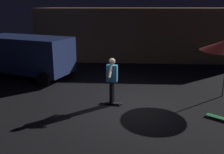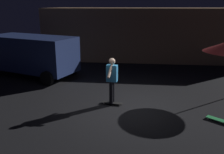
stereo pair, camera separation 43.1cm
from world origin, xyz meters
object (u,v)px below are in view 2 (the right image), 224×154
Objects in this scene: parked_van at (32,53)px; skater at (112,77)px; skateboard_ridden at (112,103)px; skateboard_spare at (219,120)px.

parked_van is 5.65m from skater.
parked_van is 5.76m from skateboard_ridden.
skater is at bearing -37.22° from parked_van.
skateboard_ridden is 1.08× the size of skateboard_spare.
skater is at bearing 163.73° from skateboard_spare.
skateboard_spare is at bearing -29.03° from parked_van.
parked_van is 6.20× the size of skateboard_ridden.
skateboard_ridden is (4.50, -3.42, -1.11)m from parked_van.
skateboard_ridden is 3.64m from skateboard_spare.
skater is (4.50, -3.42, -0.12)m from parked_van.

